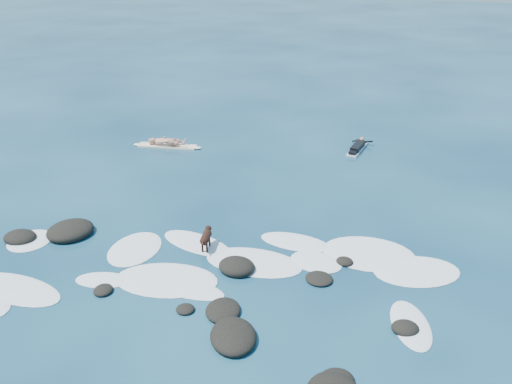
% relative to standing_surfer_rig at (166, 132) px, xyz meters
% --- Properties ---
extents(ground, '(160.00, 160.00, 0.00)m').
position_rel_standing_surfer_rig_xyz_m(ground, '(5.76, -9.66, -0.78)').
color(ground, '#0A2642').
rests_on(ground, ground).
extents(reef_rocks, '(14.03, 7.23, 0.57)m').
position_rel_standing_surfer_rig_xyz_m(reef_rocks, '(5.03, -11.46, -0.66)').
color(reef_rocks, black).
rests_on(reef_rocks, ground).
extents(breaking_foam, '(16.22, 8.32, 0.12)m').
position_rel_standing_surfer_rig_xyz_m(breaking_foam, '(5.66, -9.92, -0.77)').
color(breaking_foam, white).
rests_on(breaking_foam, ground).
extents(standing_surfer_rig, '(3.47, 0.99, 1.97)m').
position_rel_standing_surfer_rig_xyz_m(standing_surfer_rig, '(0.00, 0.00, 0.00)').
color(standing_surfer_rig, '#F7E4C6').
rests_on(standing_surfer_rig, ground).
extents(paddling_surfer_rig, '(1.07, 2.42, 0.42)m').
position_rel_standing_surfer_rig_xyz_m(paddling_surfer_rig, '(9.01, 2.33, -0.64)').
color(paddling_surfer_rig, silver).
rests_on(paddling_surfer_rig, ground).
extents(dog, '(0.40, 1.14, 0.73)m').
position_rel_standing_surfer_rig_xyz_m(dog, '(5.46, -8.66, -0.30)').
color(dog, black).
rests_on(dog, ground).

